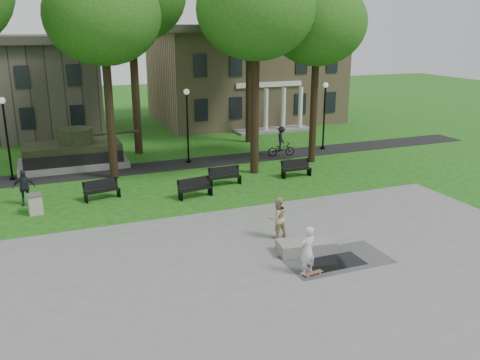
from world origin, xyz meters
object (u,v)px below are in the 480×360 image
Objects in this scene: skateboarder at (307,250)px; trash_bin at (35,204)px; concrete_block at (306,246)px; park_bench_0 at (102,189)px; friend_watching at (277,218)px; cyclist at (281,144)px.

trash_bin is (-8.84, 10.12, -0.43)m from skateboarder.
trash_bin is (-9.72, 8.48, 0.24)m from concrete_block.
park_bench_0 reaches higher than trash_bin.
friend_watching is 9.94m from park_bench_0.
cyclist is at bearing 20.10° from trash_bin.
friend_watching reaches higher than trash_bin.
skateboarder reaches higher than concrete_block.
concrete_block is 1.25× the size of friend_watching.
friend_watching is (0.43, 3.31, -0.02)m from skateboarder.
friend_watching is at bearing -36.30° from trash_bin.
trash_bin is at bearing -62.56° from skateboarder.
park_bench_0 is (-6.09, 7.85, -0.38)m from friend_watching.
skateboarder is 0.88× the size of cyclist.
concrete_block is at bearing -41.10° from trash_bin.
cyclist reaches higher than park_bench_0.
friend_watching is 0.87× the size of cyclist.
concrete_block is 2.29× the size of trash_bin.
skateboarder is at bearing -74.69° from park_bench_0.
park_bench_0 is at bearing 124.49° from concrete_block.
friend_watching is 1.84× the size of trash_bin.
friend_watching is 14.07m from cyclist.
park_bench_0 is at bearing -62.02° from friend_watching.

